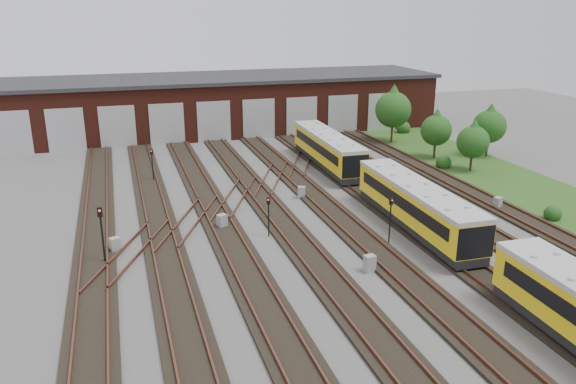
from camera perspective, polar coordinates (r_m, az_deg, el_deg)
name	(u,v)px	position (r m, az deg, el deg)	size (l,w,h in m)	color
ground	(360,272)	(31.50, 7.29, -8.07)	(120.00, 120.00, 0.00)	#4C4A46
track_network	(353,266)	(31.87, 6.58, -7.51)	(30.40, 70.00, 0.33)	black
maintenance_shed	(221,103)	(67.51, -6.78, 8.97)	(51.00, 12.50, 6.35)	#4D1C13
grass_verge	(524,188)	(49.22, 22.89, 0.38)	(8.00, 55.00, 0.05)	#264818
metro_train	(416,205)	(37.23, 12.92, -1.29)	(2.77, 45.41, 2.76)	black
signal_mast_0	(102,228)	(33.04, -18.42, -3.49)	(0.28, 0.26, 3.41)	black
signal_mast_1	(152,161)	(47.88, -13.64, 3.06)	(0.25, 0.23, 2.80)	black
signal_mast_2	(269,211)	(35.32, -1.98, -1.99)	(0.26, 0.25, 2.62)	black
signal_mast_3	(390,214)	(34.87, 10.37, -2.26)	(0.24, 0.23, 2.92)	black
relay_cabinet_0	(115,245)	(34.95, -17.16, -5.19)	(0.57, 0.48, 0.95)	#929396
relay_cabinet_1	(222,222)	(37.24, -6.71, -3.00)	(0.58, 0.48, 0.97)	#929396
relay_cabinet_2	(370,264)	(31.42, 8.29, -7.21)	(0.58, 0.49, 0.97)	#929396
relay_cabinet_3	(302,192)	(42.86, 1.39, -0.04)	(0.55, 0.46, 0.92)	#929396
relay_cabinet_4	(498,203)	(43.26, 20.52, -1.08)	(0.54, 0.45, 0.89)	#929396
tree_0	(393,105)	(61.22, 10.66, 8.65)	(3.80, 3.80, 6.31)	#332717
tree_1	(436,127)	(55.56, 14.84, 6.43)	(2.94, 2.94, 4.87)	#332717
tree_2	(490,122)	(57.74, 19.82, 6.66)	(3.18, 3.18, 5.28)	#332717
tree_3	(473,138)	(52.02, 18.32, 5.23)	(2.84, 2.84, 4.70)	#332717
bush_0	(553,211)	(42.56, 25.33, -1.80)	(1.19, 1.19, 1.19)	#194313
bush_1	(444,160)	(53.00, 15.54, 3.12)	(1.38, 1.38, 1.38)	#194313
bush_2	(404,126)	(67.06, 11.66, 6.58)	(1.61, 1.61, 1.61)	#194313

